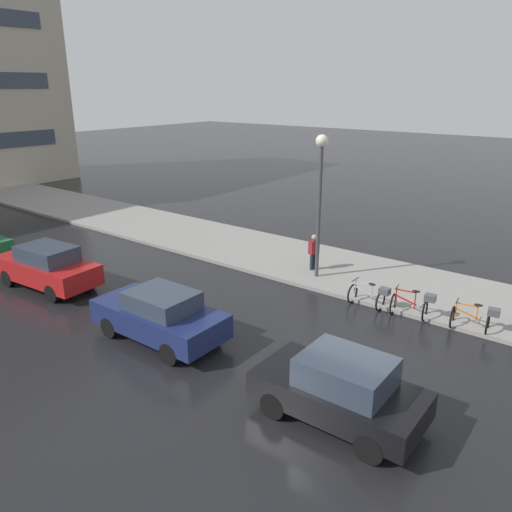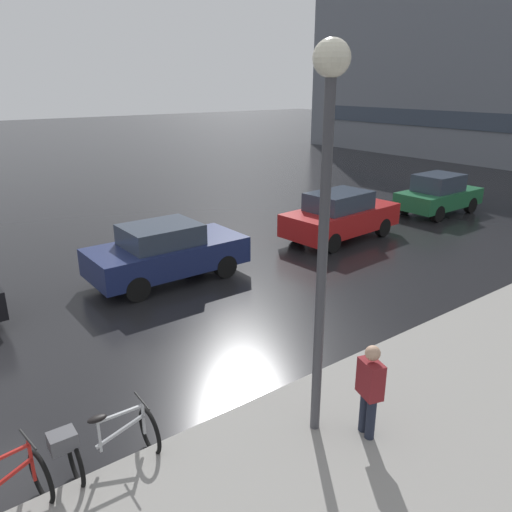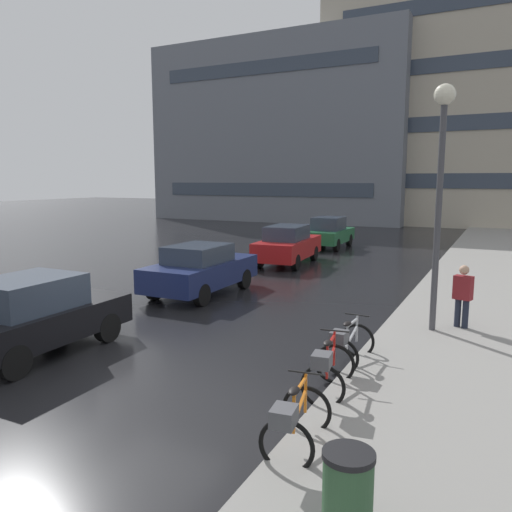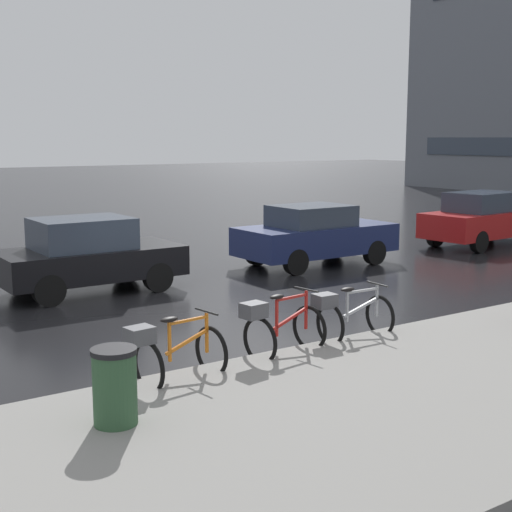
% 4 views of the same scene
% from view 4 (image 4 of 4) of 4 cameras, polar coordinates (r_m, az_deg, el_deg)
% --- Properties ---
extents(ground_plane, '(140.00, 140.00, 0.00)m').
position_cam_4_polar(ground_plane, '(13.78, -7.05, -4.37)').
color(ground_plane, black).
extents(bicycle_nearest, '(0.84, 1.39, 0.96)m').
position_cam_4_polar(bicycle_nearest, '(9.53, -6.76, -7.57)').
color(bicycle_nearest, black).
rests_on(bicycle_nearest, ground).
extents(bicycle_second, '(0.86, 1.41, 1.00)m').
position_cam_4_polar(bicycle_second, '(10.62, 1.80, -5.67)').
color(bicycle_second, black).
rests_on(bicycle_second, ground).
extents(bicycle_third, '(0.72, 1.38, 0.91)m').
position_cam_4_polar(bicycle_third, '(11.60, 7.39, -4.59)').
color(bicycle_third, black).
rests_on(bicycle_third, ground).
extents(car_black, '(1.92, 3.83, 1.60)m').
position_cam_4_polar(car_black, '(15.60, -13.31, 0.08)').
color(car_black, black).
rests_on(car_black, ground).
extents(car_navy, '(1.91, 4.20, 1.56)m').
position_cam_4_polar(car_navy, '(18.50, 4.74, 1.70)').
color(car_navy, navy).
rests_on(car_navy, ground).
extents(car_red, '(2.07, 4.45, 1.65)m').
position_cam_4_polar(car_red, '(22.91, 17.74, 2.85)').
color(car_red, '#AD1919').
rests_on(car_red, ground).
extents(trash_bin, '(0.51, 0.51, 1.00)m').
position_cam_4_polar(trash_bin, '(8.12, -11.21, -10.64)').
color(trash_bin, '#2D5133').
rests_on(trash_bin, ground).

